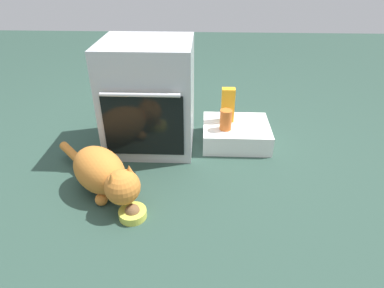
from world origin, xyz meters
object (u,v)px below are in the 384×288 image
at_px(pantry_cabinet, 236,133).
at_px(food_bowl, 133,213).
at_px(cat, 103,173).
at_px(juice_carton, 228,105).
at_px(sauce_jar, 226,120).
at_px(oven, 149,96).

xyz_separation_m(pantry_cabinet, food_bowl, (-0.58, -0.79, -0.04)).
bearing_deg(cat, juice_carton, 87.68).
xyz_separation_m(food_bowl, sauce_jar, (0.50, 0.72, 0.18)).
xyz_separation_m(oven, pantry_cabinet, (0.59, 0.04, -0.29)).
height_order(pantry_cabinet, sauce_jar, sauce_jar).
bearing_deg(sauce_jar, cat, -142.20).
bearing_deg(juice_carton, cat, -136.72).
distance_m(pantry_cabinet, food_bowl, 0.98).
height_order(cat, juice_carton, juice_carton).
bearing_deg(oven, pantry_cabinet, 3.68).
bearing_deg(cat, oven, 116.85).
distance_m(oven, pantry_cabinet, 0.66).
bearing_deg(cat, sauce_jar, 82.20).
xyz_separation_m(juice_carton, sauce_jar, (-0.02, -0.13, -0.05)).
relative_size(cat, sauce_jar, 4.44).
bearing_deg(food_bowl, sauce_jar, 55.00).
bearing_deg(food_bowl, cat, 135.60).
bearing_deg(pantry_cabinet, juice_carton, 135.91).
distance_m(cat, sauce_jar, 0.87).
height_order(food_bowl, sauce_jar, sauce_jar).
bearing_deg(oven, food_bowl, -89.42).
height_order(oven, cat, oven).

